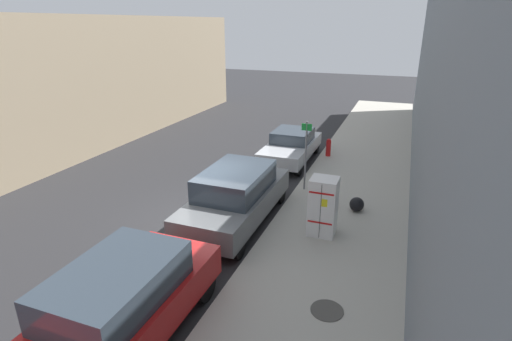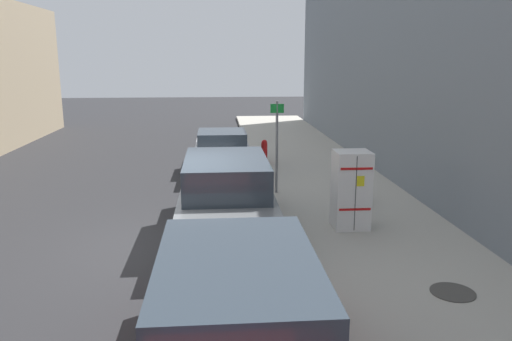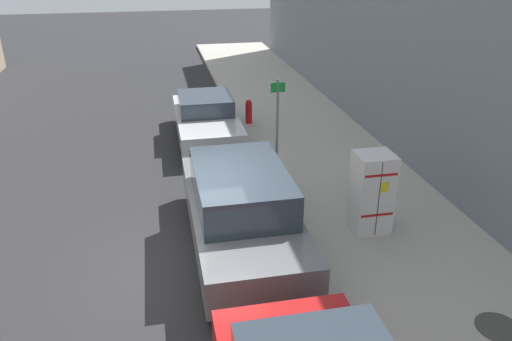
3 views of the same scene
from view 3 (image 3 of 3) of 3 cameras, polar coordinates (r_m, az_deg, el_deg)
name	(u,v)px [view 3 (image 3 of 3)]	position (r m, az deg, el deg)	size (l,w,h in m)	color
ground_plane	(190,266)	(9.81, -7.55, -10.79)	(80.00, 80.00, 0.00)	#28282B
sidewalk_slab	(393,239)	(10.75, 15.34, -7.58)	(3.93, 44.00, 0.15)	#B2ADA0
discarded_refrigerator	(372,192)	(10.46, 13.07, -2.44)	(0.76, 0.70, 1.69)	white
manhole_cover	(498,327)	(9.02, 25.95, -15.82)	(0.70, 0.70, 0.02)	#47443F
street_sign_post	(277,123)	(12.45, 2.43, 5.46)	(0.36, 0.07, 2.52)	slate
fire_hydrant	(249,111)	(16.63, -0.83, 6.80)	(0.22, 0.22, 0.80)	red
trash_bag	(368,179)	(12.51, 12.64, -0.90)	(0.46, 0.46, 0.46)	black
parked_sedan_silver	(206,118)	(15.58, -5.72, 6.02)	(1.82, 4.36, 1.38)	silver
parked_suv_gray	(241,209)	(9.83, -1.73, -4.36)	(1.96, 4.90, 1.73)	slate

